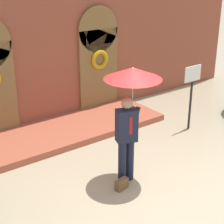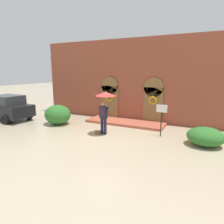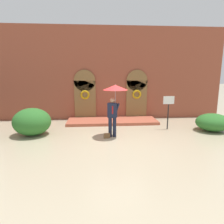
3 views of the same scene
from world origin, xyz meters
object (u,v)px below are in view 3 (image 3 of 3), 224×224
at_px(handbag, 107,136).
at_px(shrub_left, 32,122).
at_px(sign_post, 168,107).
at_px(shrub_right, 213,122).
at_px(person_with_umbrella, 115,95).

distance_m(handbag, shrub_left, 3.57).
bearing_deg(sign_post, shrub_right, -11.20).
bearing_deg(person_with_umbrella, shrub_right, 6.27).
bearing_deg(shrub_right, sign_post, 168.80).
relative_size(sign_post, shrub_left, 0.99).
bearing_deg(shrub_right, handbag, -172.05).
bearing_deg(person_with_umbrella, handbag, -151.00).
relative_size(person_with_umbrella, shrub_right, 1.40).
relative_size(handbag, shrub_left, 0.16).
xyz_separation_m(person_with_umbrella, sign_post, (2.84, 0.98, -0.75)).
xyz_separation_m(sign_post, shrub_right, (2.18, -0.43, -0.73)).
xyz_separation_m(person_with_umbrella, handbag, (-0.36, -0.20, -1.80)).
bearing_deg(shrub_left, shrub_right, 0.04).
xyz_separation_m(person_with_umbrella, shrub_left, (-3.81, 0.55, -1.27)).
height_order(shrub_left, shrub_right, shrub_left).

